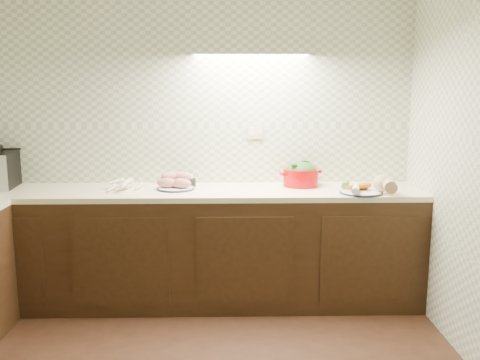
{
  "coord_description": "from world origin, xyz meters",
  "views": [
    {
      "loc": [
        0.33,
        -2.5,
        1.71
      ],
      "look_at": [
        0.41,
        1.25,
        1.02
      ],
      "focal_mm": 40.0,
      "sensor_mm": 36.0,
      "label": 1
    }
  ],
  "objects_px": {
    "dutch_oven": "(301,174)",
    "veg_plate": "(371,186)",
    "sweet_potato_plate": "(176,183)",
    "onion_bowl": "(185,180)",
    "parsnip_pile": "(126,186)"
  },
  "relations": [
    {
      "from": "dutch_oven",
      "to": "parsnip_pile",
      "type": "bearing_deg",
      "value": 164.81
    },
    {
      "from": "onion_bowl",
      "to": "veg_plate",
      "type": "bearing_deg",
      "value": -12.38
    },
    {
      "from": "parsnip_pile",
      "to": "sweet_potato_plate",
      "type": "height_order",
      "value": "sweet_potato_plate"
    },
    {
      "from": "veg_plate",
      "to": "dutch_oven",
      "type": "bearing_deg",
      "value": 148.14
    },
    {
      "from": "parsnip_pile",
      "to": "sweet_potato_plate",
      "type": "xyz_separation_m",
      "value": [
        0.38,
        0.01,
        0.02
      ]
    },
    {
      "from": "onion_bowl",
      "to": "veg_plate",
      "type": "height_order",
      "value": "veg_plate"
    },
    {
      "from": "onion_bowl",
      "to": "veg_plate",
      "type": "relative_size",
      "value": 0.38
    },
    {
      "from": "parsnip_pile",
      "to": "sweet_potato_plate",
      "type": "bearing_deg",
      "value": 1.68
    },
    {
      "from": "dutch_oven",
      "to": "sweet_potato_plate",
      "type": "bearing_deg",
      "value": 166.02
    },
    {
      "from": "sweet_potato_plate",
      "to": "veg_plate",
      "type": "xyz_separation_m",
      "value": [
        1.45,
        -0.19,
        0.0
      ]
    },
    {
      "from": "parsnip_pile",
      "to": "veg_plate",
      "type": "bearing_deg",
      "value": -5.7
    },
    {
      "from": "sweet_potato_plate",
      "to": "onion_bowl",
      "type": "bearing_deg",
      "value": 58.88
    },
    {
      "from": "dutch_oven",
      "to": "veg_plate",
      "type": "distance_m",
      "value": 0.56
    },
    {
      "from": "sweet_potato_plate",
      "to": "onion_bowl",
      "type": "relative_size",
      "value": 1.81
    },
    {
      "from": "sweet_potato_plate",
      "to": "dutch_oven",
      "type": "relative_size",
      "value": 0.81
    }
  ]
}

